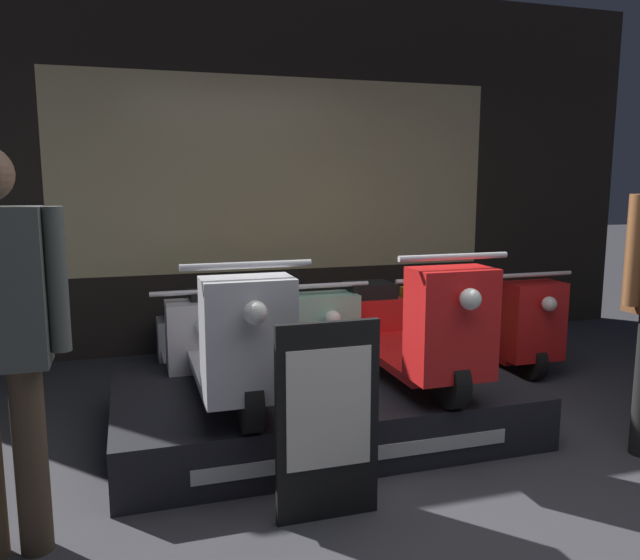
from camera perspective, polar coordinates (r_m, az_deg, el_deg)
ground_plane at (r=3.04m, az=12.43°, el=-20.88°), size 30.00×30.00×0.00m
shop_wall_back at (r=5.69m, az=-3.59°, el=10.03°), size 7.18×0.09×3.20m
display_platform at (r=3.85m, az=-0.01°, el=-11.49°), size 2.40×1.36×0.31m
scooter_display_left at (r=3.54m, az=-8.17°, el=-5.45°), size 0.62×1.58×0.83m
scooter_display_right at (r=3.85m, az=7.93°, el=-4.26°), size 0.62×1.58×0.83m
scooter_backrow_0 at (r=4.64m, az=-11.50°, el=-5.95°), size 0.62×1.58×0.83m
scooter_backrow_1 at (r=4.79m, az=-1.56°, el=-5.30°), size 0.62×1.58×0.83m
scooter_backrow_2 at (r=5.07m, az=7.52°, el=-4.57°), size 0.62×1.58×0.83m
scooter_backrow_3 at (r=5.46m, az=15.46°, el=-3.83°), size 0.62×1.58×0.83m
price_sign_board at (r=2.82m, az=0.72°, el=-12.76°), size 0.47×0.04×0.91m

